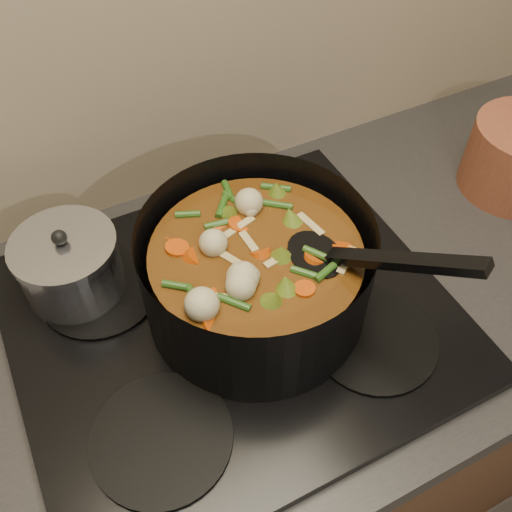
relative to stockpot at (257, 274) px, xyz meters
name	(u,v)px	position (x,y,z in m)	size (l,w,h in m)	color
counter	(240,443)	(-0.04, 0.00, -0.55)	(2.64, 0.64, 0.91)	brown
stovetop	(233,318)	(-0.04, 0.00, -0.08)	(0.62, 0.54, 0.03)	black
stockpot	(257,274)	(0.00, 0.00, 0.00)	(0.39, 0.42, 0.23)	black
saucepan	(70,266)	(-0.23, 0.15, -0.02)	(0.15, 0.15, 0.12)	silver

